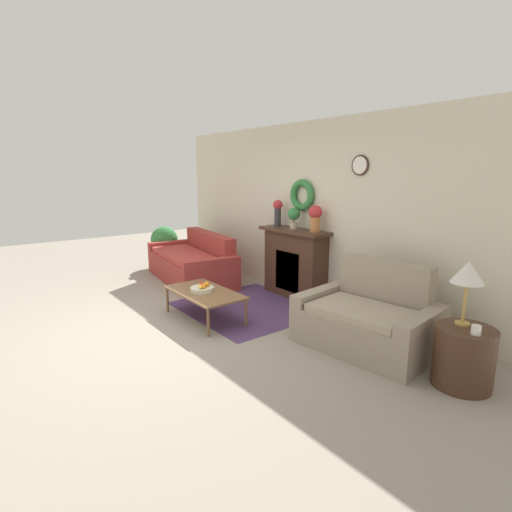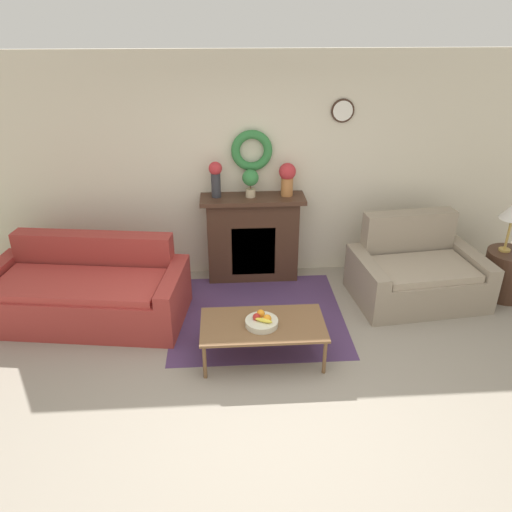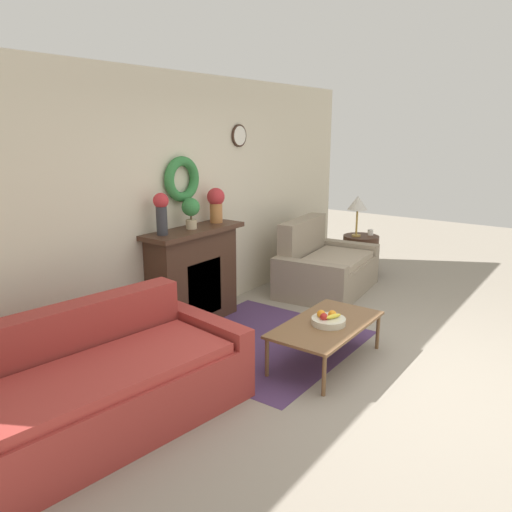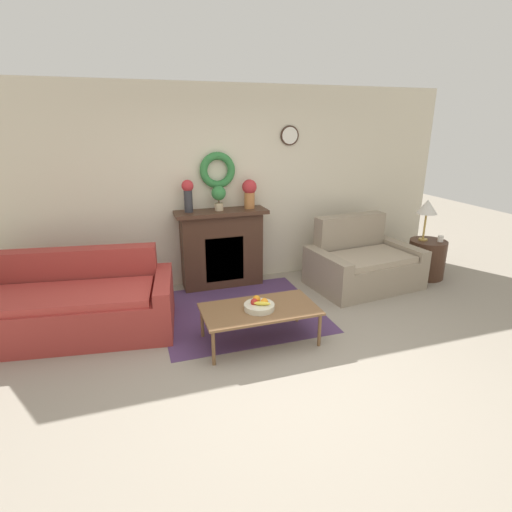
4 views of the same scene
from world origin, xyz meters
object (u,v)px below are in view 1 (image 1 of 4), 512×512
Objects in this scene: fruit_bowl at (202,288)px; table_lamp at (468,274)px; fireplace at (295,263)px; mug at (476,330)px; couch_left at (193,263)px; coffee_table at (204,293)px; loveseat_right at (368,319)px; potted_plant_floor_by_couch at (164,241)px; vase_on_mantel_left at (278,211)px; side_table_by_loveseat at (463,357)px; potted_plant_on_mantel at (294,216)px; vase_on_mantel_right at (315,217)px.

fruit_bowl is 0.52× the size of table_lamp.
mug is (3.08, -0.74, 0.06)m from fireplace.
couch_left is at bearing -179.35° from mug.
loveseat_right is at bearing 28.77° from coffee_table.
mug is 0.10× the size of potted_plant_floor_by_couch.
loveseat_right is 1.25m from table_lamp.
couch_left is 1.94m from vase_on_mantel_left.
side_table_by_loveseat is at bearing 18.63° from coffee_table.
potted_plant_on_mantel reaches higher than loveseat_right.
loveseat_right is at bearing 173.96° from mug.
coffee_table is (1.87, -0.85, 0.05)m from couch_left.
couch_left is 3.74× the size of table_lamp.
fireplace is 0.81× the size of loveseat_right.
vase_on_mantel_right is at bearing 27.54° from couch_left.
vase_on_mantel_left reaches higher than coffee_table.
couch_left is (-1.87, -0.80, -0.24)m from fireplace.
couch_left is 2.05m from coffee_table.
vase_on_mantel_left is 2.94m from potted_plant_floor_by_couch.
potted_plant_on_mantel is at bearing 31.14° from couch_left.
table_lamp is at bearing -11.30° from potted_plant_on_mantel.
mug is 2.86m from vase_on_mantel_right.
fireplace is at bearing 155.53° from loveseat_right.
vase_on_mantel_left reaches higher than fruit_bowl.
fruit_bowl is 0.95× the size of potted_plant_on_mantel.
couch_left is at bearing 176.48° from loveseat_right.
vase_on_mantel_right is (-1.47, 0.62, 1.00)m from loveseat_right.
side_table_by_loveseat is at bearing -12.40° from fireplace.
potted_plant_on_mantel is at bearing 168.70° from table_lamp.
fireplace is 1.66m from coffee_table.
coffee_table is at bearing -103.88° from vase_on_mantel_right.
fruit_bowl is 0.37× the size of potted_plant_floor_by_couch.
mug is (3.09, 0.93, 0.18)m from fruit_bowl.
mug is at bearing -12.36° from loveseat_right.
vase_on_mantel_right is (2.28, 0.80, 1.00)m from couch_left.
couch_left is at bearing -150.78° from vase_on_mantel_left.
vase_on_mantel_left reaches higher than table_lamp.
couch_left is 1.88× the size of coffee_table.
table_lamp is 1.82× the size of potted_plant_on_mantel.
fireplace is at bearing 166.43° from mug.
potted_plant_floor_by_couch is at bearing -168.19° from vase_on_mantel_right.
vase_on_mantel_left is at bearing 169.04° from side_table_by_loveseat.
potted_plant_floor_by_couch is at bearing -166.80° from fireplace.
fireplace is at bearing 90.04° from coffee_table.
loveseat_right is at bearing 178.18° from side_table_by_loveseat.
coffee_table is 2.11× the size of side_table_by_loveseat.
fruit_bowl is 1.94m from vase_on_mantel_right.
side_table_by_loveseat is 6.12m from potted_plant_floor_by_couch.
potted_plant_floor_by_couch is (-6.05, -0.14, -0.51)m from table_lamp.
mug is at bearing 16.38° from coffee_table.
vase_on_mantel_right is at bearing 165.57° from side_table_by_loveseat.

